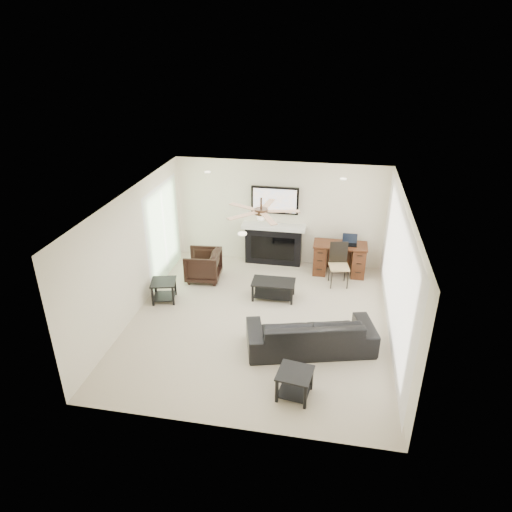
% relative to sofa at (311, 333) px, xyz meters
% --- Properties ---
extents(room_shell, '(5.50, 5.54, 2.52)m').
position_rel_sofa_xyz_m(room_shell, '(-0.85, 0.76, 1.36)').
color(room_shell, beige).
rests_on(room_shell, ground).
extents(sofa, '(2.39, 1.41, 0.65)m').
position_rel_sofa_xyz_m(sofa, '(0.00, 0.00, 0.00)').
color(sofa, black).
rests_on(sofa, ground).
extents(armchair, '(0.83, 0.81, 0.70)m').
position_rel_sofa_xyz_m(armchair, '(-2.60, 2.15, 0.02)').
color(armchair, black).
rests_on(armchair, ground).
extents(coffee_table, '(0.91, 0.51, 0.40)m').
position_rel_sofa_xyz_m(coffee_table, '(-0.90, 1.60, -0.13)').
color(coffee_table, black).
rests_on(coffee_table, ground).
extents(end_table_near, '(0.59, 0.59, 0.45)m').
position_rel_sofa_xyz_m(end_table_near, '(-0.15, -1.25, -0.10)').
color(end_table_near, black).
rests_on(end_table_near, ground).
extents(end_table_left, '(0.61, 0.61, 0.45)m').
position_rel_sofa_xyz_m(end_table_left, '(-3.15, 1.10, -0.10)').
color(end_table_left, black).
rests_on(end_table_left, ground).
extents(fireplace_unit, '(1.52, 0.34, 1.91)m').
position_rel_sofa_xyz_m(fireplace_unit, '(-1.15, 3.26, 0.63)').
color(fireplace_unit, black).
rests_on(fireplace_unit, ground).
extents(desk, '(1.22, 0.56, 0.76)m').
position_rel_sofa_xyz_m(desk, '(0.44, 2.98, 0.05)').
color(desk, '#37180D').
rests_on(desk, ground).
extents(desk_chair, '(0.49, 0.51, 0.97)m').
position_rel_sofa_xyz_m(desk_chair, '(0.44, 2.43, 0.16)').
color(desk_chair, black).
rests_on(desk_chair, ground).
extents(laptop, '(0.33, 0.24, 0.23)m').
position_rel_sofa_xyz_m(laptop, '(0.64, 2.96, 0.55)').
color(laptop, black).
rests_on(laptop, desk).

